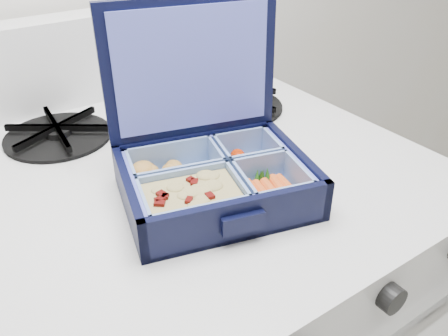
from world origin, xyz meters
TOP-DOWN VIEW (x-y plane):
  - bento_box at (-0.19, 1.53)m, footprint 0.27×0.23m
  - burner_grate at (-0.00, 1.75)m, footprint 0.21×0.21m
  - burner_grate_rear at (-0.30, 1.82)m, footprint 0.22×0.22m
  - fork at (-0.10, 1.69)m, footprint 0.14×0.12m

SIDE VIEW (x-z plane):
  - fork at x=-0.10m, z-range 0.99..1.00m
  - burner_grate_rear at x=-0.30m, z-range 0.99..1.01m
  - burner_grate at x=0.00m, z-range 0.99..1.02m
  - bento_box at x=-0.19m, z-range 0.99..1.05m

